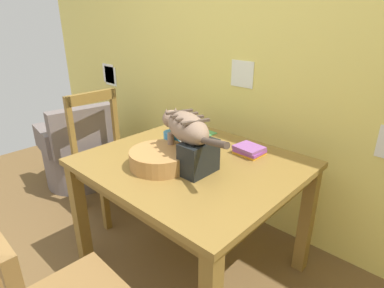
{
  "coord_description": "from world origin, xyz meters",
  "views": [
    {
      "loc": [
        1.17,
        -0.11,
        1.5
      ],
      "look_at": [
        0.08,
        1.06,
        0.84
      ],
      "focal_mm": 29.84,
      "sensor_mm": 36.0,
      "label": 1
    }
  ],
  "objects_px": {
    "coffee_mug": "(172,139)",
    "saucer_bowl": "(172,149)",
    "magazine": "(192,133)",
    "wicker_armchair": "(79,156)",
    "book_stack": "(249,150)",
    "toaster": "(199,157)",
    "wooden_chair_far": "(107,156)",
    "cat": "(186,129)",
    "dining_table": "(192,175)",
    "wicker_basket": "(161,158)"
  },
  "relations": [
    {
      "from": "coffee_mug",
      "to": "saucer_bowl",
      "type": "bearing_deg",
      "value": 180.0
    },
    {
      "from": "magazine",
      "to": "wicker_armchair",
      "type": "height_order",
      "value": "wicker_armchair"
    },
    {
      "from": "book_stack",
      "to": "coffee_mug",
      "type": "bearing_deg",
      "value": -140.9
    },
    {
      "from": "toaster",
      "to": "wooden_chair_far",
      "type": "height_order",
      "value": "wooden_chair_far"
    },
    {
      "from": "coffee_mug",
      "to": "wicker_armchair",
      "type": "relative_size",
      "value": 0.18
    },
    {
      "from": "book_stack",
      "to": "wicker_armchair",
      "type": "relative_size",
      "value": 0.21
    },
    {
      "from": "book_stack",
      "to": "toaster",
      "type": "bearing_deg",
      "value": -99.57
    },
    {
      "from": "magazine",
      "to": "wicker_armchair",
      "type": "bearing_deg",
      "value": -164.91
    },
    {
      "from": "coffee_mug",
      "to": "wicker_armchair",
      "type": "height_order",
      "value": "coffee_mug"
    },
    {
      "from": "wooden_chair_far",
      "to": "wicker_armchair",
      "type": "distance_m",
      "value": 0.59
    },
    {
      "from": "cat",
      "to": "magazine",
      "type": "xyz_separation_m",
      "value": [
        -0.31,
        0.38,
        -0.21
      ]
    },
    {
      "from": "magazine",
      "to": "wicker_armchair",
      "type": "distance_m",
      "value": 1.32
    },
    {
      "from": "dining_table",
      "to": "magazine",
      "type": "bearing_deg",
      "value": 132.68
    },
    {
      "from": "toaster",
      "to": "book_stack",
      "type": "bearing_deg",
      "value": 80.43
    },
    {
      "from": "saucer_bowl",
      "to": "magazine",
      "type": "distance_m",
      "value": 0.34
    },
    {
      "from": "coffee_mug",
      "to": "wicker_armchair",
      "type": "distance_m",
      "value": 1.45
    },
    {
      "from": "wooden_chair_far",
      "to": "book_stack",
      "type": "bearing_deg",
      "value": 104.07
    },
    {
      "from": "cat",
      "to": "toaster",
      "type": "height_order",
      "value": "cat"
    },
    {
      "from": "cat",
      "to": "toaster",
      "type": "xyz_separation_m",
      "value": [
        0.11,
        -0.02,
        -0.12
      ]
    },
    {
      "from": "dining_table",
      "to": "toaster",
      "type": "relative_size",
      "value": 5.66
    },
    {
      "from": "coffee_mug",
      "to": "toaster",
      "type": "bearing_deg",
      "value": -17.22
    },
    {
      "from": "wicker_basket",
      "to": "toaster",
      "type": "bearing_deg",
      "value": 23.96
    },
    {
      "from": "magazine",
      "to": "book_stack",
      "type": "xyz_separation_m",
      "value": [
        0.48,
        -0.03,
        0.02
      ]
    },
    {
      "from": "cat",
      "to": "wooden_chair_far",
      "type": "height_order",
      "value": "cat"
    },
    {
      "from": "book_stack",
      "to": "wicker_basket",
      "type": "relative_size",
      "value": 0.51
    },
    {
      "from": "wicker_basket",
      "to": "coffee_mug",
      "type": "bearing_deg",
      "value": 117.97
    },
    {
      "from": "wicker_basket",
      "to": "wicker_armchair",
      "type": "height_order",
      "value": "wicker_basket"
    },
    {
      "from": "dining_table",
      "to": "book_stack",
      "type": "xyz_separation_m",
      "value": [
        0.18,
        0.29,
        0.11
      ]
    },
    {
      "from": "coffee_mug",
      "to": "book_stack",
      "type": "height_order",
      "value": "coffee_mug"
    },
    {
      "from": "wicker_basket",
      "to": "wicker_armchair",
      "type": "xyz_separation_m",
      "value": [
        -1.43,
        0.25,
        -0.51
      ]
    },
    {
      "from": "saucer_bowl",
      "to": "wicker_armchair",
      "type": "bearing_deg",
      "value": 176.85
    },
    {
      "from": "dining_table",
      "to": "saucer_bowl",
      "type": "relative_size",
      "value": 5.36
    },
    {
      "from": "magazine",
      "to": "book_stack",
      "type": "height_order",
      "value": "book_stack"
    },
    {
      "from": "dining_table",
      "to": "cat",
      "type": "bearing_deg",
      "value": -76.25
    },
    {
      "from": "magazine",
      "to": "wicker_basket",
      "type": "relative_size",
      "value": 0.77
    },
    {
      "from": "magazine",
      "to": "cat",
      "type": "bearing_deg",
      "value": -46.99
    },
    {
      "from": "saucer_bowl",
      "to": "wooden_chair_far",
      "type": "xyz_separation_m",
      "value": [
        -0.78,
        0.03,
        -0.3
      ]
    },
    {
      "from": "magazine",
      "to": "wicker_armchair",
      "type": "relative_size",
      "value": 0.32
    },
    {
      "from": "dining_table",
      "to": "wooden_chair_far",
      "type": "bearing_deg",
      "value": 177.59
    },
    {
      "from": "dining_table",
      "to": "saucer_bowl",
      "type": "distance_m",
      "value": 0.2
    },
    {
      "from": "cat",
      "to": "toaster",
      "type": "distance_m",
      "value": 0.16
    },
    {
      "from": "saucer_bowl",
      "to": "wicker_armchair",
      "type": "distance_m",
      "value": 1.42
    },
    {
      "from": "saucer_bowl",
      "to": "cat",
      "type": "bearing_deg",
      "value": -20.44
    },
    {
      "from": "magazine",
      "to": "wooden_chair_far",
      "type": "height_order",
      "value": "wooden_chair_far"
    },
    {
      "from": "saucer_bowl",
      "to": "book_stack",
      "type": "distance_m",
      "value": 0.45
    },
    {
      "from": "toaster",
      "to": "saucer_bowl",
      "type": "bearing_deg",
      "value": 162.96
    },
    {
      "from": "coffee_mug",
      "to": "wooden_chair_far",
      "type": "relative_size",
      "value": 0.15
    },
    {
      "from": "saucer_bowl",
      "to": "dining_table",
      "type": "bearing_deg",
      "value": -2.56
    },
    {
      "from": "book_stack",
      "to": "wicker_basket",
      "type": "distance_m",
      "value": 0.52
    },
    {
      "from": "coffee_mug",
      "to": "cat",
      "type": "bearing_deg",
      "value": -20.77
    }
  ]
}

